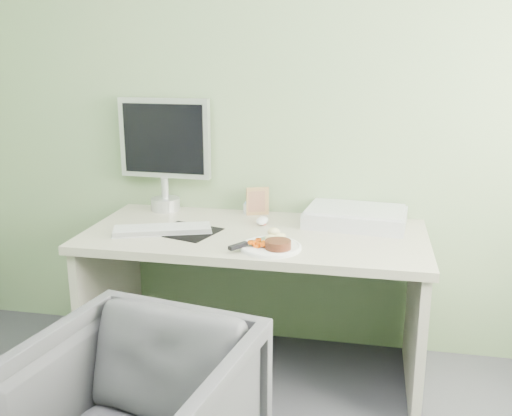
% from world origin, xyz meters
% --- Properties ---
extents(wall_back, '(3.50, 0.00, 3.50)m').
position_xyz_m(wall_back, '(0.00, 2.00, 1.35)').
color(wall_back, '#6C8860').
rests_on(wall_back, floor).
extents(desk, '(1.60, 0.75, 0.73)m').
position_xyz_m(desk, '(0.00, 1.62, 0.55)').
color(desk, beige).
rests_on(desk, floor).
extents(plate, '(0.27, 0.27, 0.01)m').
position_xyz_m(plate, '(0.11, 1.41, 0.74)').
color(plate, white).
rests_on(plate, desk).
extents(steak, '(0.14, 0.14, 0.04)m').
position_xyz_m(steak, '(0.15, 1.38, 0.76)').
color(steak, black).
rests_on(steak, plate).
extents(potato_pile, '(0.11, 0.09, 0.06)m').
position_xyz_m(potato_pile, '(0.13, 1.46, 0.77)').
color(potato_pile, tan).
rests_on(potato_pile, plate).
extents(carrot_heap, '(0.07, 0.06, 0.04)m').
position_xyz_m(carrot_heap, '(0.06, 1.39, 0.76)').
color(carrot_heap, '#FF5B05').
rests_on(carrot_heap, plate).
extents(steak_knife, '(0.16, 0.23, 0.02)m').
position_xyz_m(steak_knife, '(0.01, 1.37, 0.76)').
color(steak_knife, silver).
rests_on(steak_knife, plate).
extents(mousepad, '(0.33, 0.31, 0.00)m').
position_xyz_m(mousepad, '(-0.32, 1.57, 0.73)').
color(mousepad, black).
rests_on(mousepad, desk).
extents(keyboard, '(0.47, 0.28, 0.02)m').
position_xyz_m(keyboard, '(-0.43, 1.54, 0.75)').
color(keyboard, white).
rests_on(keyboard, desk).
extents(computer_mouse, '(0.06, 0.11, 0.04)m').
position_xyz_m(computer_mouse, '(0.01, 1.76, 0.75)').
color(computer_mouse, white).
rests_on(computer_mouse, desk).
extents(photo_frame, '(0.11, 0.06, 0.15)m').
position_xyz_m(photo_frame, '(-0.05, 1.92, 0.80)').
color(photo_frame, olive).
rests_on(photo_frame, desk).
extents(eyedrop_bottle, '(0.02, 0.02, 0.07)m').
position_xyz_m(eyedrop_bottle, '(-0.11, 1.93, 0.76)').
color(eyedrop_bottle, white).
rests_on(eyedrop_bottle, desk).
extents(scanner, '(0.51, 0.37, 0.07)m').
position_xyz_m(scanner, '(0.46, 1.84, 0.77)').
color(scanner, '#AFB1B7').
rests_on(scanner, desk).
extents(monitor, '(0.50, 0.15, 0.59)m').
position_xyz_m(monitor, '(-0.55, 1.94, 1.06)').
color(monitor, silver).
rests_on(monitor, desk).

